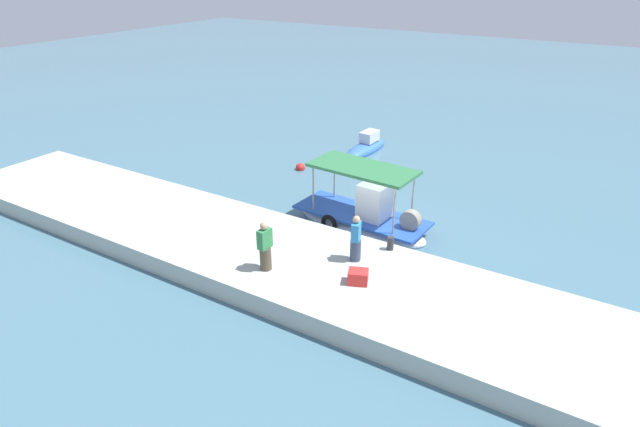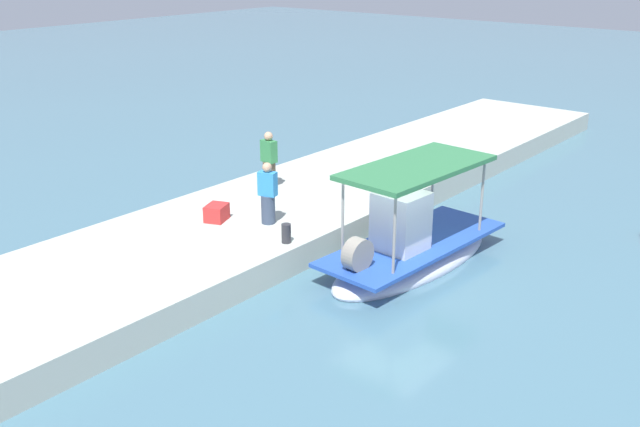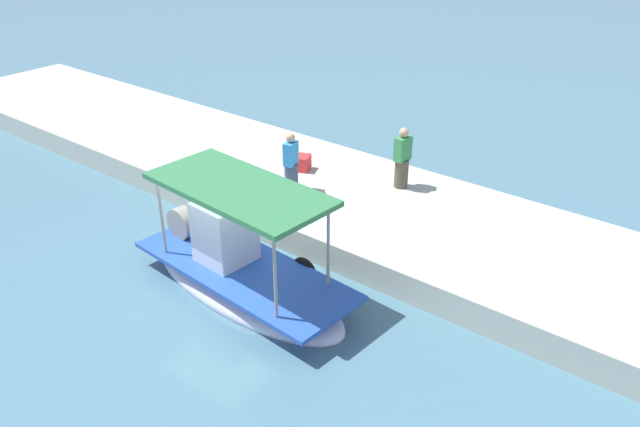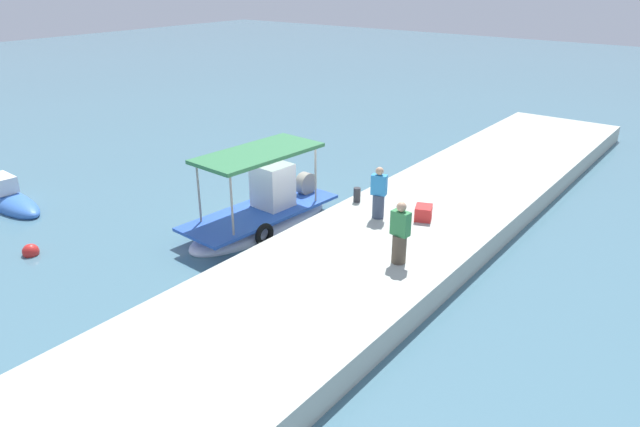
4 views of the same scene
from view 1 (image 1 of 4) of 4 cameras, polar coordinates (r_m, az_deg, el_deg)
The scene contains 9 objects.
ground_plane at distance 21.88m, azimuth 6.01°, elevation -1.90°, with size 120.00×120.00×0.00m, color slate.
dock_quay at distance 18.30m, azimuth -0.09°, elevation -6.43°, with size 36.00×5.20×0.73m, color #B4BBAE.
main_fishing_boat at distance 21.91m, azimuth 4.65°, elevation -0.43°, with size 5.95×2.44×3.00m.
fisherman_near_bollard at distance 17.55m, azimuth -5.89°, elevation -3.71°, with size 0.42×0.51×1.74m.
fisherman_by_crate at distance 18.03m, azimuth 3.85°, elevation -2.88°, with size 0.46×0.53×1.68m.
mooring_bollard at distance 19.03m, azimuth 7.54°, elevation -3.17°, with size 0.24×0.24×0.49m, color #2D2D33.
cargo_crate at distance 17.08m, azimuth 4.09°, elevation -6.77°, with size 0.63×0.51×0.44m, color red.
marker_buoy at distance 28.09m, azimuth -2.12°, elevation 4.92°, with size 0.49×0.49×0.49m.
moored_boat_near at distance 30.96m, azimuth 4.95°, elevation 7.06°, with size 1.41×3.99×1.32m.
Camera 1 is at (8.11, -17.60, 10.16)m, focal length 29.90 mm.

